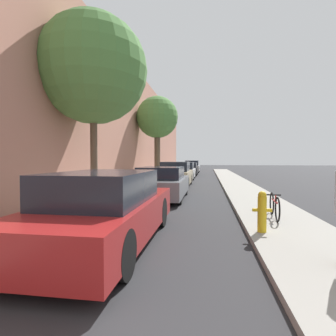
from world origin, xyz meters
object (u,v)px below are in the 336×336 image
(parked_car_red, at_px, (107,210))
(parked_car_champagne, at_px, (176,175))
(parked_car_grey, at_px, (162,183))
(parked_car_white, at_px, (184,171))
(fire_hydrant, at_px, (262,211))
(parked_car_silver, at_px, (192,167))
(street_tree_far, at_px, (157,118))
(bicycle, at_px, (274,206))
(street_tree_near, at_px, (93,70))
(parked_car_black, at_px, (189,169))

(parked_car_red, height_order, parked_car_champagne, parked_car_champagne)
(parked_car_grey, xyz_separation_m, parked_car_white, (-0.07, 11.05, 0.01))
(parked_car_red, height_order, fire_hydrant, parked_car_red)
(parked_car_red, xyz_separation_m, parked_car_grey, (0.05, 5.92, -0.03))
(parked_car_white, relative_size, fire_hydrant, 4.82)
(parked_car_silver, bearing_deg, street_tree_far, -96.28)
(parked_car_champagne, xyz_separation_m, parked_car_white, (-0.02, 5.88, -0.05))
(parked_car_red, xyz_separation_m, bicycle, (3.63, 2.32, -0.24))
(street_tree_near, height_order, street_tree_far, street_tree_near)
(parked_car_silver, relative_size, street_tree_far, 0.69)
(parked_car_grey, bearing_deg, parked_car_silver, 90.20)
(parked_car_white, bearing_deg, parked_car_black, 90.11)
(parked_car_white, bearing_deg, street_tree_near, -98.54)
(fire_hydrant, bearing_deg, parked_car_black, 98.22)
(parked_car_champagne, bearing_deg, parked_car_silver, 90.09)
(parked_car_red, relative_size, parked_car_white, 1.13)
(parked_car_grey, xyz_separation_m, street_tree_far, (-1.68, 7.57, 3.90))
(parked_car_white, xyz_separation_m, street_tree_far, (-1.61, -3.48, 3.89))
(street_tree_near, bearing_deg, parked_car_grey, 45.63)
(parked_car_grey, height_order, bicycle, parked_car_grey)
(parked_car_black, height_order, street_tree_near, street_tree_near)
(parked_car_champagne, distance_m, bicycle, 9.49)
(parked_car_white, bearing_deg, parked_car_red, -89.94)
(parked_car_red, bearing_deg, parked_car_black, 90.07)
(parked_car_grey, distance_m, fire_hydrant, 5.85)
(parked_car_grey, bearing_deg, parked_car_white, 90.34)
(parked_car_black, height_order, street_tree_far, street_tree_far)
(parked_car_red, bearing_deg, bicycle, 32.59)
(parked_car_grey, distance_m, parked_car_white, 11.05)
(parked_car_silver, bearing_deg, parked_car_red, -89.94)
(parked_car_black, height_order, bicycle, parked_car_black)
(parked_car_champagne, relative_size, parked_car_black, 1.12)
(street_tree_far, bearing_deg, bicycle, -64.76)
(bicycle, bearing_deg, parked_car_red, -142.78)
(street_tree_near, bearing_deg, bicycle, -15.08)
(fire_hydrant, relative_size, bicycle, 0.57)
(parked_car_grey, height_order, fire_hydrant, parked_car_grey)
(parked_car_silver, height_order, fire_hydrant, parked_car_silver)
(parked_car_grey, distance_m, street_tree_near, 5.01)
(parked_car_red, relative_size, fire_hydrant, 5.44)
(bicycle, bearing_deg, fire_hydrant, -107.76)
(parked_car_silver, xyz_separation_m, bicycle, (3.66, -25.71, -0.25))
(parked_car_red, height_order, parked_car_grey, parked_car_red)
(parked_car_white, relative_size, street_tree_far, 0.70)
(parked_car_champagne, xyz_separation_m, street_tree_near, (-1.99, -7.25, 4.01))
(parked_car_white, distance_m, parked_car_black, 5.21)
(parked_car_grey, xyz_separation_m, street_tree_near, (-2.04, -2.08, 4.07))
(parked_car_grey, relative_size, parked_car_black, 1.05)
(parked_car_red, xyz_separation_m, street_tree_near, (-1.99, 3.84, 4.04))
(fire_hydrant, distance_m, bicycle, 1.54)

